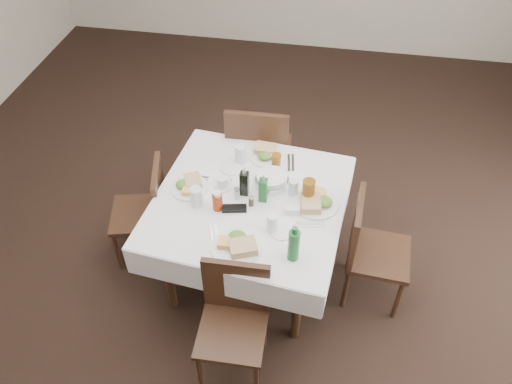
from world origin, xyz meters
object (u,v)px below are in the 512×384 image
green_bottle (294,245)px  ketchup_bottle (217,201)px  chair_west (149,207)px  water_s (272,223)px  bread_basket (272,180)px  oil_cruet_dark (244,182)px  water_e (293,188)px  water_w (197,197)px  water_n (241,154)px  chair_south (234,314)px  chair_east (368,245)px  chair_north (258,150)px  coffee_mug (223,183)px  dining_table (250,208)px  oil_cruet_green (263,189)px

green_bottle → ketchup_bottle: bearing=149.1°
chair_west → water_s: 1.06m
bread_basket → oil_cruet_dark: size_ratio=1.00×
water_e → water_w: bearing=-161.2°
water_s → green_bottle: 0.25m
water_n → bread_basket: water_n is taller
chair_south → bread_basket: size_ratio=3.69×
chair_south → green_bottle: green_bottle is taller
chair_east → chair_south: bearing=-139.3°
water_n → water_s: size_ratio=1.12×
chair_north → bread_basket: 0.65m
bread_basket → oil_cruet_dark: oil_cruet_dark is taller
chair_north → ketchup_bottle: chair_north is taller
water_w → coffee_mug: 0.23m
water_s → chair_east: bearing=19.3°
dining_table → oil_cruet_green: size_ratio=6.07×
dining_table → oil_cruet_dark: oil_cruet_dark is taller
water_e → oil_cruet_green: bearing=-155.3°
dining_table → coffee_mug: (-0.19, 0.08, 0.12)m
chair_south → dining_table: bearing=92.8°
water_s → ketchup_bottle: size_ratio=0.91×
chair_west → dining_table: bearing=-5.3°
chair_north → water_s: chair_north is taller
water_s → water_w: 0.53m
green_bottle → oil_cruet_green: bearing=119.5°
water_e → coffee_mug: (-0.47, -0.01, -0.02)m
chair_south → green_bottle: (0.30, 0.26, 0.39)m
coffee_mug → water_e: bearing=1.7°
chair_north → water_w: (-0.25, -0.85, 0.27)m
bread_basket → coffee_mug: 0.33m
chair_east → green_bottle: size_ratio=3.34×
chair_east → water_n: water_n is taller
chair_north → chair_east: 1.17m
water_w → oil_cruet_green: 0.43m
dining_table → chair_west: size_ratio=1.62×
green_bottle → chair_north: bearing=109.1°
water_e → oil_cruet_green: oil_cruet_green is taller
chair_north → water_w: bearing=-106.6°
dining_table → water_n: bearing=110.2°
dining_table → ketchup_bottle: bearing=-146.6°
bread_basket → oil_cruet_green: 0.17m
water_e → ketchup_bottle: bearing=-154.9°
bread_basket → water_n: bearing=143.9°
ketchup_bottle → chair_east: bearing=5.4°
water_w → chair_west: bearing=157.5°
water_s → water_e: bearing=75.4°
water_n → oil_cruet_dark: 0.32m
water_s → coffee_mug: 0.50m
chair_east → water_e: size_ratio=7.20×
dining_table → water_w: (-0.32, -0.11, 0.16)m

